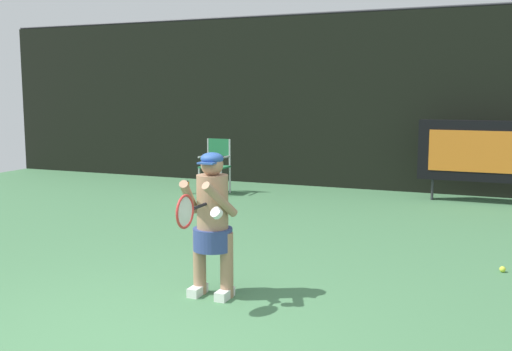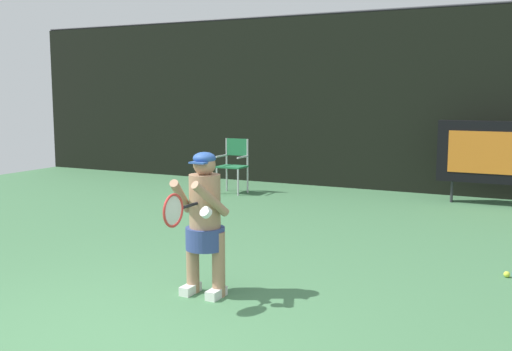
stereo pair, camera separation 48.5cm
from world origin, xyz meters
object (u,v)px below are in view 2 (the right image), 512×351
object	(u,v)px
scoreboard	(502,153)
tennis_player	(204,219)
umpire_chair	(234,162)
tennis_ball_loose	(507,274)
water_bottle	(205,187)
tennis_racket	(175,210)

from	to	relation	value
scoreboard	tennis_player	xyz separation A→B (m)	(-2.20, -6.41, -0.18)
tennis_player	scoreboard	bearing A→B (deg)	71.04
umpire_chair	tennis_ball_loose	world-z (taller)	umpire_chair
water_bottle	tennis_racket	size ratio (longest dim) A/B	0.44
scoreboard	tennis_ball_loose	bearing A→B (deg)	-84.21
scoreboard	water_bottle	world-z (taller)	scoreboard
water_bottle	tennis_racket	bearing A→B (deg)	-61.11
scoreboard	tennis_player	world-z (taller)	scoreboard
tennis_player	tennis_racket	bearing A→B (deg)	-89.63
scoreboard	water_bottle	bearing A→B (deg)	-167.97
scoreboard	umpire_chair	bearing A→B (deg)	-170.28
umpire_chair	tennis_racket	bearing A→B (deg)	-66.01
scoreboard	tennis_player	distance (m)	6.78
tennis_racket	scoreboard	bearing A→B (deg)	80.15
scoreboard	umpire_chair	size ratio (longest dim) A/B	2.04
umpire_chair	water_bottle	xyz separation A→B (m)	(-0.48, -0.31, -0.50)
scoreboard	tennis_racket	distance (m)	7.27
tennis_racket	tennis_player	bearing A→B (deg)	98.13
scoreboard	water_bottle	size ratio (longest dim) A/B	8.30
water_bottle	tennis_racket	xyz separation A→B (m)	(3.19, -5.78, 0.83)
umpire_chair	tennis_racket	size ratio (longest dim) A/B	1.79
water_bottle	tennis_player	world-z (taller)	tennis_player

